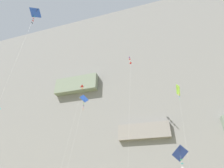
{
  "coord_description": "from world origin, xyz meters",
  "views": [
    {
      "loc": [
        5.1,
        2.12,
        3.12
      ],
      "look_at": [
        -1.99,
        26.29,
        18.66
      ],
      "focal_mm": 28.71,
      "sensor_mm": 36.0,
      "label": 1
    }
  ],
  "objects_px": {
    "kite_diamond_high_center": "(178,92)",
    "kite_diamond_far_left": "(180,154)",
    "kite_windsock_far_right": "(130,62)",
    "kite_diamond_high_left": "(84,101)",
    "kite_diamond_upper_left": "(34,16)",
    "kite_delta_front_field": "(82,95)"
  },
  "relations": [
    {
      "from": "kite_diamond_high_center",
      "to": "kite_diamond_far_left",
      "type": "xyz_separation_m",
      "value": [
        -2.06,
        -3.68,
        -12.11
      ]
    },
    {
      "from": "kite_diamond_far_left",
      "to": "kite_windsock_far_right",
      "type": "bearing_deg",
      "value": 135.43
    },
    {
      "from": "kite_diamond_high_left",
      "to": "kite_diamond_high_center",
      "type": "height_order",
      "value": "kite_diamond_high_left"
    },
    {
      "from": "kite_diamond_upper_left",
      "to": "kite_windsock_far_right",
      "type": "distance_m",
      "value": 28.05
    },
    {
      "from": "kite_diamond_far_left",
      "to": "kite_diamond_upper_left",
      "type": "bearing_deg",
      "value": -132.36
    },
    {
      "from": "kite_delta_front_field",
      "to": "kite_diamond_far_left",
      "type": "height_order",
      "value": "kite_delta_front_field"
    },
    {
      "from": "kite_delta_front_field",
      "to": "kite_diamond_far_left",
      "type": "relative_size",
      "value": 2.53
    },
    {
      "from": "kite_delta_front_field",
      "to": "kite_diamond_high_left",
      "type": "xyz_separation_m",
      "value": [
        0.62,
        -0.06,
        -1.63
      ]
    },
    {
      "from": "kite_diamond_high_center",
      "to": "kite_diamond_far_left",
      "type": "relative_size",
      "value": 2.32
    },
    {
      "from": "kite_diamond_high_left",
      "to": "kite_diamond_upper_left",
      "type": "relative_size",
      "value": 0.88
    },
    {
      "from": "kite_windsock_far_right",
      "to": "kite_diamond_high_left",
      "type": "bearing_deg",
      "value": -151.89
    },
    {
      "from": "kite_delta_front_field",
      "to": "kite_diamond_high_center",
      "type": "bearing_deg",
      "value": 3.96
    },
    {
      "from": "kite_diamond_upper_left",
      "to": "kite_diamond_high_left",
      "type": "bearing_deg",
      "value": 94.25
    },
    {
      "from": "kite_diamond_high_left",
      "to": "kite_diamond_high_center",
      "type": "relative_size",
      "value": 1.0
    },
    {
      "from": "kite_delta_front_field",
      "to": "kite_diamond_high_center",
      "type": "relative_size",
      "value": 1.09
    },
    {
      "from": "kite_diamond_high_left",
      "to": "kite_diamond_far_left",
      "type": "bearing_deg",
      "value": -7.29
    },
    {
      "from": "kite_diamond_upper_left",
      "to": "kite_diamond_high_center",
      "type": "height_order",
      "value": "kite_diamond_upper_left"
    },
    {
      "from": "kite_diamond_high_left",
      "to": "kite_diamond_far_left",
      "type": "xyz_separation_m",
      "value": [
        17.42,
        -2.23,
        -12.1
      ]
    },
    {
      "from": "kite_delta_front_field",
      "to": "kite_windsock_far_right",
      "type": "height_order",
      "value": "kite_windsock_far_right"
    },
    {
      "from": "kite_diamond_upper_left",
      "to": "kite_diamond_high_center",
      "type": "bearing_deg",
      "value": 49.61
    },
    {
      "from": "kite_windsock_far_right",
      "to": "kite_delta_front_field",
      "type": "bearing_deg",
      "value": -153.57
    },
    {
      "from": "kite_delta_front_field",
      "to": "kite_diamond_high_left",
      "type": "bearing_deg",
      "value": -5.15
    }
  ]
}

